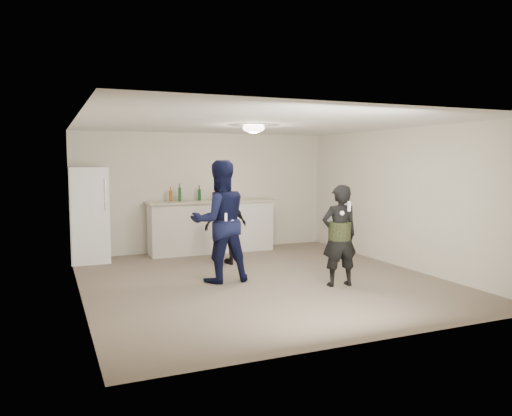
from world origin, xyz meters
name	(u,v)px	position (x,y,z in m)	size (l,w,h in m)	color
floor	(261,280)	(0.00, 0.00, 0.00)	(6.00, 6.00, 0.00)	#6B5B4C
ceiling	(261,124)	(0.00, 0.00, 2.50)	(6.00, 6.00, 0.00)	silver
wall_back	(205,192)	(0.00, 3.00, 1.25)	(6.00, 6.00, 0.00)	beige
wall_front	(376,225)	(0.00, -3.00, 1.25)	(6.00, 6.00, 0.00)	beige
wall_left	(78,209)	(-2.75, 0.00, 1.25)	(6.00, 6.00, 0.00)	beige
wall_right	(400,198)	(2.75, 0.00, 1.25)	(6.00, 6.00, 0.00)	beige
counter	(212,227)	(0.03, 2.67, 0.53)	(2.60, 0.56, 1.05)	silver
counter_top	(211,201)	(0.03, 2.67, 1.07)	(2.68, 0.64, 0.04)	#C4B198
fridge	(89,215)	(-2.42, 2.60, 0.90)	(0.70, 0.70, 1.80)	white
fridge_handle	(106,195)	(-2.14, 2.23, 1.30)	(0.02, 0.02, 0.60)	silver
ceiling_dome	(254,128)	(0.00, 0.30, 2.45)	(0.36, 0.36, 0.16)	white
shaker	(181,197)	(-0.59, 2.79, 1.18)	(0.08, 0.08, 0.17)	silver
man	(220,221)	(-0.64, 0.16, 0.96)	(0.94, 0.73, 1.93)	#101544
woman	(339,236)	(0.96, -0.81, 0.78)	(0.57, 0.37, 1.56)	black
camo_shorts	(339,231)	(0.96, -0.81, 0.85)	(0.34, 0.34, 0.28)	#313D1B
spectator	(226,226)	(-0.12, 1.33, 0.72)	(0.84, 0.35, 1.44)	black
remote_man	(226,218)	(-0.64, -0.12, 1.05)	(0.04, 0.04, 0.15)	white
nunchuk_man	(232,222)	(-0.52, -0.09, 0.98)	(0.07, 0.07, 0.07)	white
remote_woman	(349,206)	(0.96, -1.06, 1.25)	(0.04, 0.04, 0.15)	white
nunchuk_woman	(342,213)	(0.86, -1.03, 1.15)	(0.07, 0.07, 0.07)	white
bottle_cluster	(192,195)	(-0.37, 2.73, 1.21)	(0.99, 0.26, 0.28)	maroon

